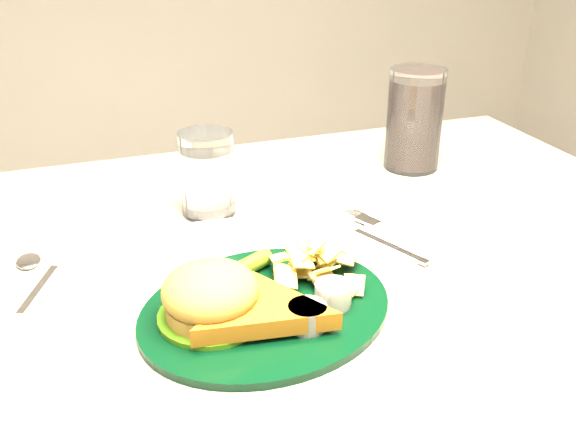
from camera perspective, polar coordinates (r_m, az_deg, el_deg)
name	(u,v)px	position (r m, az deg, el deg)	size (l,w,h in m)	color
dinner_plate	(266,287)	(0.67, -1.99, -6.35)	(0.28, 0.23, 0.06)	black
water_glass	(207,174)	(0.88, -7.18, 3.75)	(0.07, 0.07, 0.12)	silver
cola_glass	(414,120)	(1.04, 11.17, 8.41)	(0.09, 0.09, 0.16)	black
fork_napkin	(387,243)	(0.81, 8.79, -2.40)	(0.11, 0.15, 0.01)	white
spoon	(38,287)	(0.77, -21.34, -5.92)	(0.04, 0.13, 0.01)	white
wrapped_straw	(239,219)	(0.87, -4.41, -0.29)	(0.18, 0.06, 0.01)	white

